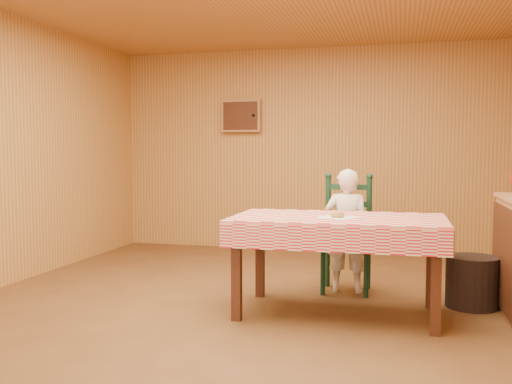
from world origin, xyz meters
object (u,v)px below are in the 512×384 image
seated_child (347,231)px  storage_bin (472,282)px  dining_table (338,227)px  ladder_chair (347,236)px

seated_child → storage_bin: seated_child is taller
seated_child → dining_table: bearing=90.0°
seated_child → storage_bin: (1.05, -0.27, -0.35)m
dining_table → seated_child: (-0.00, 0.73, -0.13)m
dining_table → ladder_chair: 0.81m
ladder_chair → seated_child: (-0.00, -0.06, 0.06)m
ladder_chair → seated_child: 0.08m
ladder_chair → seated_child: seated_child is taller
dining_table → storage_bin: 1.25m
dining_table → seated_child: bearing=90.0°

